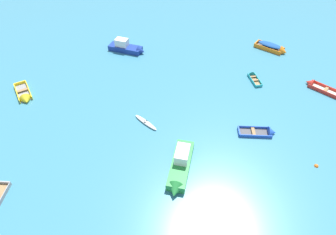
{
  "coord_description": "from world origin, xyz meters",
  "views": [
    {
      "loc": [
        -3.33,
        1.76,
        20.55
      ],
      "look_at": [
        0.0,
        22.69,
        0.15
      ],
      "focal_mm": 30.02,
      "sensor_mm": 36.0,
      "label": 1
    }
  ],
  "objects_px": {
    "rowboat_turquoise_far_right": "(253,77)",
    "rowboat_red_center": "(316,86)",
    "rowboat_blue_back_row_center": "(265,132)",
    "rowboat_yellow_far_back": "(25,97)",
    "rowboat_orange_near_right": "(274,48)",
    "motor_launch_deep_blue_foreground_center": "(128,48)",
    "motor_launch_green_far_left": "(180,167)",
    "mooring_buoy_midfield": "(316,166)",
    "kayak_white_near_left": "(146,122)"
  },
  "relations": [
    {
      "from": "rowboat_yellow_far_back",
      "to": "kayak_white_near_left",
      "type": "height_order",
      "value": "rowboat_yellow_far_back"
    },
    {
      "from": "rowboat_orange_near_right",
      "to": "rowboat_yellow_far_back",
      "type": "bearing_deg",
      "value": -170.53
    },
    {
      "from": "rowboat_turquoise_far_right",
      "to": "kayak_white_near_left",
      "type": "xyz_separation_m",
      "value": [
        -13.85,
        -5.88,
        -0.01
      ]
    },
    {
      "from": "kayak_white_near_left",
      "to": "rowboat_yellow_far_back",
      "type": "bearing_deg",
      "value": 154.77
    },
    {
      "from": "motor_launch_deep_blue_foreground_center",
      "to": "rowboat_red_center",
      "type": "xyz_separation_m",
      "value": [
        21.55,
        -11.73,
        -0.35
      ]
    },
    {
      "from": "motor_launch_deep_blue_foreground_center",
      "to": "kayak_white_near_left",
      "type": "xyz_separation_m",
      "value": [
        1.03,
        -14.65,
        -0.4
      ]
    },
    {
      "from": "kayak_white_near_left",
      "to": "motor_launch_green_far_left",
      "type": "bearing_deg",
      "value": -69.64
    },
    {
      "from": "motor_launch_deep_blue_foreground_center",
      "to": "rowboat_yellow_far_back",
      "type": "relative_size",
      "value": 1.22
    },
    {
      "from": "rowboat_blue_back_row_center",
      "to": "rowboat_yellow_far_back",
      "type": "distance_m",
      "value": 26.46
    },
    {
      "from": "kayak_white_near_left",
      "to": "rowboat_red_center",
      "type": "relative_size",
      "value": 0.73
    },
    {
      "from": "kayak_white_near_left",
      "to": "rowboat_blue_back_row_center",
      "type": "bearing_deg",
      "value": -15.9
    },
    {
      "from": "rowboat_turquoise_far_right",
      "to": "rowboat_red_center",
      "type": "relative_size",
      "value": 0.77
    },
    {
      "from": "kayak_white_near_left",
      "to": "motor_launch_deep_blue_foreground_center",
      "type": "bearing_deg",
      "value": 94.0
    },
    {
      "from": "rowboat_blue_back_row_center",
      "to": "kayak_white_near_left",
      "type": "bearing_deg",
      "value": 164.1
    },
    {
      "from": "motor_launch_deep_blue_foreground_center",
      "to": "rowboat_turquoise_far_right",
      "type": "bearing_deg",
      "value": -30.52
    },
    {
      "from": "rowboat_orange_near_right",
      "to": "mooring_buoy_midfield",
      "type": "xyz_separation_m",
      "value": [
        -4.66,
        -19.37,
        -0.4
      ]
    },
    {
      "from": "rowboat_yellow_far_back",
      "to": "motor_launch_deep_blue_foreground_center",
      "type": "bearing_deg",
      "value": 34.99
    },
    {
      "from": "motor_launch_green_far_left",
      "to": "rowboat_orange_near_right",
      "type": "height_order",
      "value": "motor_launch_green_far_left"
    },
    {
      "from": "rowboat_blue_back_row_center",
      "to": "rowboat_red_center",
      "type": "bearing_deg",
      "value": 34.8
    },
    {
      "from": "mooring_buoy_midfield",
      "to": "motor_launch_deep_blue_foreground_center",
      "type": "bearing_deg",
      "value": 124.72
    },
    {
      "from": "rowboat_blue_back_row_center",
      "to": "rowboat_red_center",
      "type": "xyz_separation_m",
      "value": [
        8.95,
        6.22,
        0.03
      ]
    },
    {
      "from": "rowboat_red_center",
      "to": "mooring_buoy_midfield",
      "type": "height_order",
      "value": "rowboat_red_center"
    },
    {
      "from": "rowboat_turquoise_far_right",
      "to": "rowboat_yellow_far_back",
      "type": "distance_m",
      "value": 26.97
    },
    {
      "from": "rowboat_orange_near_right",
      "to": "motor_launch_deep_blue_foreground_center",
      "type": "distance_m",
      "value": 20.44
    },
    {
      "from": "rowboat_orange_near_right",
      "to": "rowboat_red_center",
      "type": "height_order",
      "value": "rowboat_orange_near_right"
    },
    {
      "from": "rowboat_blue_back_row_center",
      "to": "mooring_buoy_midfield",
      "type": "relative_size",
      "value": 10.07
    },
    {
      "from": "motor_launch_green_far_left",
      "to": "rowboat_turquoise_far_right",
      "type": "height_order",
      "value": "motor_launch_green_far_left"
    },
    {
      "from": "motor_launch_green_far_left",
      "to": "rowboat_orange_near_right",
      "type": "xyz_separation_m",
      "value": [
        16.81,
        17.96,
        -0.18
      ]
    },
    {
      "from": "motor_launch_deep_blue_foreground_center",
      "to": "rowboat_red_center",
      "type": "bearing_deg",
      "value": -28.56
    },
    {
      "from": "mooring_buoy_midfield",
      "to": "rowboat_yellow_far_back",
      "type": "bearing_deg",
      "value": 153.18
    },
    {
      "from": "rowboat_blue_back_row_center",
      "to": "motor_launch_deep_blue_foreground_center",
      "type": "xyz_separation_m",
      "value": [
        -12.61,
        17.95,
        0.38
      ]
    },
    {
      "from": "rowboat_blue_back_row_center",
      "to": "mooring_buoy_midfield",
      "type": "distance_m",
      "value": 5.37
    },
    {
      "from": "rowboat_orange_near_right",
      "to": "rowboat_red_center",
      "type": "bearing_deg",
      "value": -81.15
    },
    {
      "from": "rowboat_turquoise_far_right",
      "to": "motor_launch_deep_blue_foreground_center",
      "type": "distance_m",
      "value": 17.27
    },
    {
      "from": "rowboat_yellow_far_back",
      "to": "rowboat_blue_back_row_center",
      "type": "bearing_deg",
      "value": -21.0
    },
    {
      "from": "rowboat_turquoise_far_right",
      "to": "kayak_white_near_left",
      "type": "distance_m",
      "value": 15.04
    },
    {
      "from": "motor_launch_green_far_left",
      "to": "kayak_white_near_left",
      "type": "xyz_separation_m",
      "value": [
        -2.37,
        6.39,
        -0.43
      ]
    },
    {
      "from": "rowboat_turquoise_far_right",
      "to": "rowboat_blue_back_row_center",
      "type": "bearing_deg",
      "value": -103.84
    },
    {
      "from": "rowboat_yellow_far_back",
      "to": "mooring_buoy_midfield",
      "type": "xyz_separation_m",
      "value": [
        27.65,
        -13.98,
        -0.2
      ]
    },
    {
      "from": "rowboat_orange_near_right",
      "to": "rowboat_red_center",
      "type": "xyz_separation_m",
      "value": [
        1.35,
        -8.66,
        -0.21
      ]
    },
    {
      "from": "rowboat_turquoise_far_right",
      "to": "rowboat_red_center",
      "type": "bearing_deg",
      "value": -23.94
    },
    {
      "from": "rowboat_turquoise_far_right",
      "to": "rowboat_orange_near_right",
      "type": "xyz_separation_m",
      "value": [
        5.33,
        5.69,
        0.25
      ]
    },
    {
      "from": "rowboat_orange_near_right",
      "to": "rowboat_yellow_far_back",
      "type": "height_order",
      "value": "rowboat_orange_near_right"
    },
    {
      "from": "rowboat_red_center",
      "to": "mooring_buoy_midfield",
      "type": "relative_size",
      "value": 10.01
    },
    {
      "from": "motor_launch_green_far_left",
      "to": "rowboat_orange_near_right",
      "type": "distance_m",
      "value": 24.6
    },
    {
      "from": "motor_launch_green_far_left",
      "to": "motor_launch_deep_blue_foreground_center",
      "type": "relative_size",
      "value": 1.13
    },
    {
      "from": "motor_launch_green_far_left",
      "to": "mooring_buoy_midfield",
      "type": "distance_m",
      "value": 12.25
    },
    {
      "from": "rowboat_blue_back_row_center",
      "to": "rowboat_yellow_far_back",
      "type": "xyz_separation_m",
      "value": [
        -24.71,
        9.48,
        0.04
      ]
    },
    {
      "from": "rowboat_turquoise_far_right",
      "to": "motor_launch_deep_blue_foreground_center",
      "type": "bearing_deg",
      "value": 149.48
    },
    {
      "from": "rowboat_blue_back_row_center",
      "to": "rowboat_orange_near_right",
      "type": "relative_size",
      "value": 0.92
    }
  ]
}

